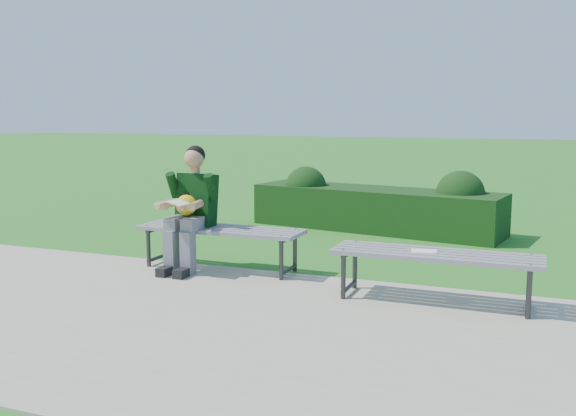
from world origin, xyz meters
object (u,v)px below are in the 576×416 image
bench_right (435,258)px  seated_boy (191,205)px  hedge (378,205)px  bench_left (220,233)px  paper_sheet (424,251)px

bench_right → seated_boy: size_ratio=1.37×
bench_right → hedge: bearing=111.5°
bench_left → bench_right: bearing=-9.9°
bench_left → paper_sheet: 2.26m
bench_left → paper_sheet: bench_left is taller
bench_right → seated_boy: (-2.63, 0.31, 0.30)m
bench_right → seated_boy: seated_boy is taller
hedge → paper_sheet: bearing=-70.0°
hedge → bench_left: 3.19m
hedge → paper_sheet: size_ratio=14.89×
hedge → paper_sheet: hedge is taller
seated_boy → paper_sheet: (2.53, -0.31, -0.24)m
hedge → seated_boy: size_ratio=2.83×
hedge → bench_left: bearing=-107.8°
hedge → paper_sheet: 3.66m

